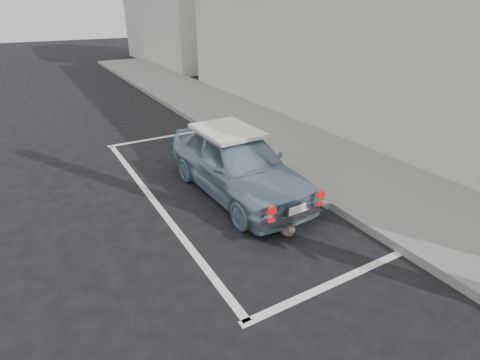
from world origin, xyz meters
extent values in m
plane|color=black|center=(0.00, 0.00, 0.00)|extent=(80.00, 80.00, 0.00)
cube|color=slate|center=(3.20, 2.00, 0.07)|extent=(2.80, 40.00, 0.15)
cube|color=beige|center=(6.35, 4.00, 3.50)|extent=(3.50, 18.00, 7.00)
cube|color=black|center=(4.66, 4.00, 1.40)|extent=(0.10, 16.00, 2.40)
cube|color=silver|center=(0.50, -0.50, 0.00)|extent=(3.00, 0.12, 0.01)
cube|color=silver|center=(0.50, 6.50, 0.00)|extent=(3.00, 0.12, 0.01)
cube|color=silver|center=(-0.90, 3.00, 0.00)|extent=(0.12, 7.00, 0.01)
imported|color=#718EA6|center=(0.68, 2.51, 0.63)|extent=(1.59, 3.75, 1.26)
cube|color=silver|center=(0.67, 2.88, 1.19)|extent=(1.08, 1.44, 0.07)
cube|color=silver|center=(0.73, 0.71, 0.38)|extent=(1.42, 0.16, 0.12)
cube|color=white|center=(0.73, 0.67, 0.48)|extent=(0.33, 0.03, 0.17)
cylinder|color=red|center=(0.23, 0.67, 0.62)|extent=(0.15, 0.04, 0.15)
cylinder|color=red|center=(1.22, 0.69, 0.62)|extent=(0.15, 0.04, 0.15)
cylinder|color=red|center=(0.23, 0.67, 0.44)|extent=(0.12, 0.04, 0.12)
cylinder|color=red|center=(1.22, 0.69, 0.44)|extent=(0.12, 0.04, 0.12)
ellipsoid|color=brown|center=(0.62, 0.79, 0.11)|extent=(0.22, 0.33, 0.20)
sphere|color=brown|center=(0.61, 0.64, 0.17)|extent=(0.13, 0.13, 0.13)
cone|color=brown|center=(0.58, 0.64, 0.24)|extent=(0.04, 0.04, 0.05)
cone|color=brown|center=(0.65, 0.64, 0.24)|extent=(0.04, 0.04, 0.05)
cylinder|color=brown|center=(0.67, 0.95, 0.04)|extent=(0.10, 0.21, 0.03)
camera|label=1|loc=(-2.64, -3.32, 3.47)|focal=28.00mm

